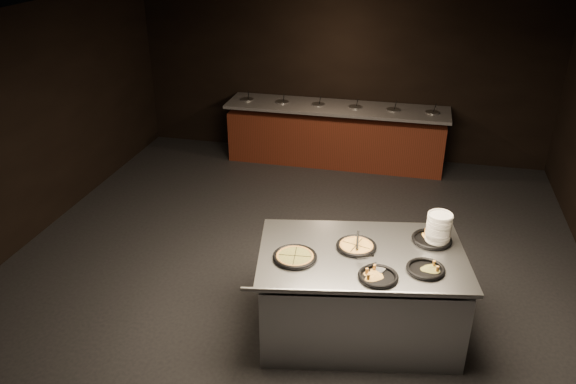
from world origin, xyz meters
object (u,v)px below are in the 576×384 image
Objects in this scene: pan_veggie_whole at (295,257)px; pan_cheese_whole at (356,246)px; plate_stack at (439,228)px; serving_counter at (359,295)px.

pan_veggie_whole is 0.63m from pan_cheese_whole.
plate_stack reaches higher than pan_veggie_whole.
pan_veggie_whole is (-0.61, -0.24, 0.52)m from serving_counter.
pan_veggie_whole is at bearing -149.49° from pan_cheese_whole.
plate_stack is (0.70, 0.38, 0.65)m from serving_counter.
plate_stack reaches higher than serving_counter.
serving_counter is at bearing -151.37° from plate_stack.
serving_counter is 1.03m from plate_stack.
serving_counter is 7.11× the size of plate_stack.
pan_veggie_whole is (-1.31, -0.62, -0.13)m from plate_stack.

